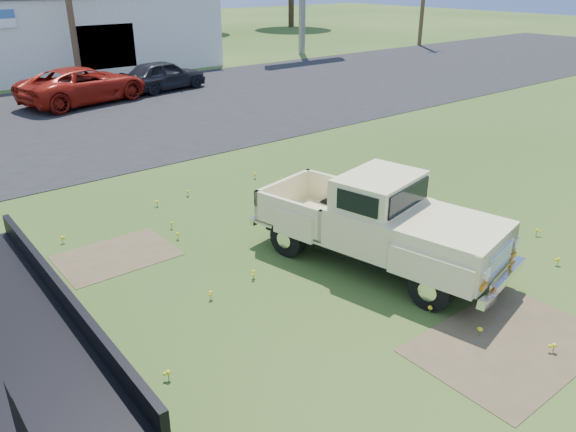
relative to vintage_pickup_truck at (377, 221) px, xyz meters
name	(u,v)px	position (x,y,z in m)	size (l,w,h in m)	color
ground	(307,295)	(-1.78, -0.07, -0.91)	(140.00, 140.00, 0.00)	#2C4817
asphalt_lot	(41,126)	(-1.78, 14.93, -0.91)	(90.00, 14.00, 0.02)	black
dirt_patch_a	(509,344)	(-0.28, -3.07, -0.91)	(3.00, 2.00, 0.01)	brown
dirt_patch_b	(117,256)	(-3.78, 3.43, -0.91)	(2.20, 1.60, 0.01)	brown
commercial_building	(79,31)	(4.21, 26.92, 1.19)	(14.20, 8.20, 4.15)	silver
vintage_pickup_truck	(377,221)	(0.00, 0.00, 0.00)	(1.95, 5.01, 1.82)	beige
red_pickup	(84,85)	(0.93, 17.68, -0.15)	(2.52, 5.46, 1.52)	maroon
dark_sedan	(163,75)	(4.86, 18.14, -0.21)	(1.66, 4.12, 1.40)	black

